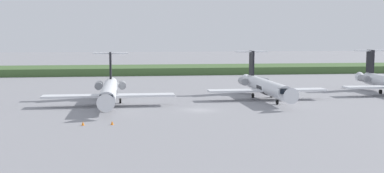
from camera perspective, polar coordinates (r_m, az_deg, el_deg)
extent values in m
plane|color=gray|center=(111.37, -1.43, -0.42)|extent=(500.00, 500.00, 0.00)
cube|color=#426033|center=(160.30, -3.33, 1.94)|extent=(320.00, 20.00, 2.27)
cylinder|color=silver|center=(88.33, -9.53, -0.58)|extent=(2.70, 24.00, 2.70)
cone|color=silver|center=(74.94, -9.86, -1.75)|extent=(2.70, 3.00, 2.70)
cone|color=silver|center=(102.24, -9.27, 0.31)|extent=(2.29, 4.00, 2.29)
cube|color=black|center=(76.76, -9.82, -1.21)|extent=(2.03, 1.80, 0.90)
cylinder|color=black|center=(88.34, -9.52, -0.68)|extent=(2.76, 3.60, 2.76)
cube|color=silver|center=(87.81, -13.40, -1.10)|extent=(11.00, 3.20, 0.36)
cube|color=silver|center=(87.40, -5.67, -1.00)|extent=(11.00, 3.20, 0.36)
cube|color=black|center=(98.94, -9.36, 2.42)|extent=(0.36, 3.20, 5.20)
cube|color=silver|center=(99.12, -9.38, 3.81)|extent=(6.80, 1.80, 0.24)
cylinder|color=gray|center=(97.54, -10.67, 0.13)|extent=(1.50, 3.40, 1.50)
cylinder|color=gray|center=(97.40, -8.03, 0.17)|extent=(1.50, 3.40, 1.50)
cylinder|color=gray|center=(81.13, -9.68, -2.19)|extent=(0.20, 0.20, 0.65)
cylinder|color=black|center=(81.21, -9.67, -2.58)|extent=(0.30, 0.90, 0.90)
cylinder|color=black|center=(91.03, -10.65, -1.67)|extent=(0.35, 0.90, 0.90)
cylinder|color=black|center=(90.91, -8.26, -1.64)|extent=(0.35, 0.90, 0.90)
cylinder|color=silver|center=(96.57, 8.49, -0.01)|extent=(2.70, 24.00, 2.70)
cone|color=silver|center=(83.76, 11.04, -0.96)|extent=(2.70, 3.00, 2.70)
cone|color=silver|center=(110.02, 6.47, 0.75)|extent=(2.30, 4.00, 2.29)
cube|color=black|center=(85.50, 10.64, -0.50)|extent=(2.02, 1.80, 0.90)
cylinder|color=black|center=(96.58, 8.48, -0.09)|extent=(2.76, 3.60, 2.76)
cube|color=silver|center=(94.20, 5.19, -0.49)|extent=(11.00, 3.20, 0.36)
cube|color=silver|center=(97.49, 11.98, -0.37)|extent=(11.00, 3.20, 0.36)
cube|color=black|center=(106.83, 6.89, 2.71)|extent=(0.36, 3.20, 5.20)
cube|color=silver|center=(107.01, 6.86, 4.01)|extent=(6.80, 1.80, 0.24)
cylinder|color=gray|center=(104.83, 5.91, 0.61)|extent=(1.50, 3.40, 1.50)
cylinder|color=gray|center=(105.97, 8.28, 0.63)|extent=(1.50, 3.40, 1.50)
cylinder|color=gray|center=(89.66, 9.79, -1.42)|extent=(0.20, 0.20, 0.65)
cylinder|color=black|center=(89.73, 9.78, -1.77)|extent=(0.30, 0.90, 0.90)
cylinder|color=black|center=(98.59, 7.02, -1.03)|extent=(0.35, 0.90, 0.90)
cylinder|color=black|center=(99.61, 9.14, -0.99)|extent=(0.35, 0.90, 0.90)
cone|color=silver|center=(122.56, 19.12, 0.99)|extent=(2.30, 4.00, 2.29)
cube|color=silver|center=(106.64, 19.89, -0.06)|extent=(11.00, 3.20, 0.36)
cube|color=black|center=(119.64, 19.83, 2.75)|extent=(0.36, 3.20, 5.20)
cube|color=silver|center=(119.81, 19.81, 3.90)|extent=(6.80, 1.80, 0.24)
cylinder|color=gray|center=(117.27, 19.19, 0.88)|extent=(1.50, 3.40, 1.50)
cylinder|color=gray|center=(119.36, 21.12, 0.89)|extent=(1.50, 3.40, 1.50)
cylinder|color=black|center=(111.65, 20.88, -0.56)|extent=(0.35, 0.90, 0.90)
cone|color=orange|center=(69.83, -12.44, -4.18)|extent=(0.44, 0.44, 0.55)
cone|color=orange|center=(69.55, -9.18, -4.15)|extent=(0.44, 0.44, 0.55)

